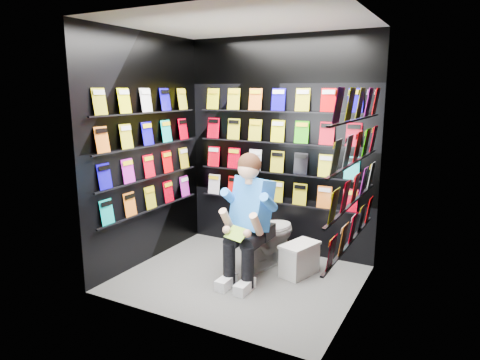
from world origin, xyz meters
The scene contains 14 objects.
floor centered at (0.00, 0.00, 0.00)m, with size 2.40×2.40×0.00m, color #575754.
ceiling centered at (0.00, 0.00, 2.60)m, with size 2.40×2.40×0.00m, color white.
wall_back centered at (0.00, 1.00, 1.30)m, with size 2.40×0.04×2.60m, color black.
wall_front centered at (0.00, -1.00, 1.30)m, with size 2.40×0.04×2.60m, color black.
wall_left centered at (-1.20, 0.00, 1.30)m, with size 0.04×2.00×2.60m, color black.
wall_right centered at (1.20, 0.00, 1.30)m, with size 0.04×2.00×2.60m, color black.
comics_back centered at (0.00, 0.97, 1.31)m, with size 2.10×0.06×1.37m, color #EE060A, non-canonical shape.
comics_left centered at (-1.17, 0.00, 1.31)m, with size 0.06×1.70×1.37m, color #EE060A, non-canonical shape.
comics_right centered at (1.17, 0.00, 1.31)m, with size 0.06×1.70×1.37m, color #EE060A, non-canonical shape.
toilet centered at (0.08, 0.52, 0.37)m, with size 0.42×0.75×0.73m, color white.
longbox centered at (0.52, 0.40, 0.16)m, with size 0.24×0.43×0.32m, color silver.
longbox_lid centered at (0.52, 0.40, 0.34)m, with size 0.26×0.45×0.03m, color silver.
reader centered at (0.08, 0.14, 0.79)m, with size 0.55×0.80×1.48m, color blue, non-canonical shape.
held_comic centered at (0.08, -0.21, 0.58)m, with size 0.24×0.01×0.16m, color green.
Camera 1 is at (2.01, -3.74, 1.97)m, focal length 32.00 mm.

